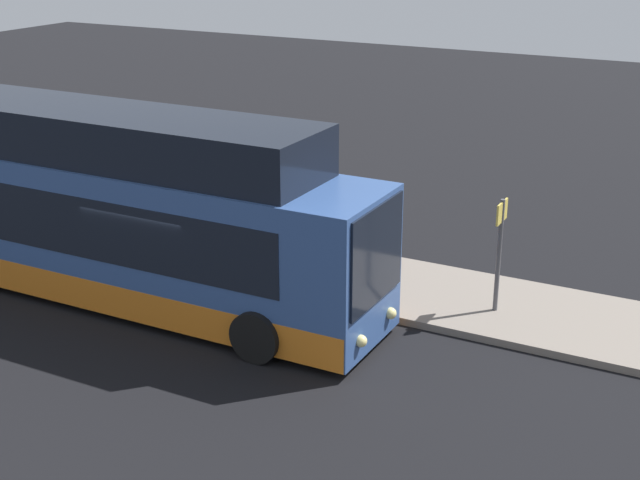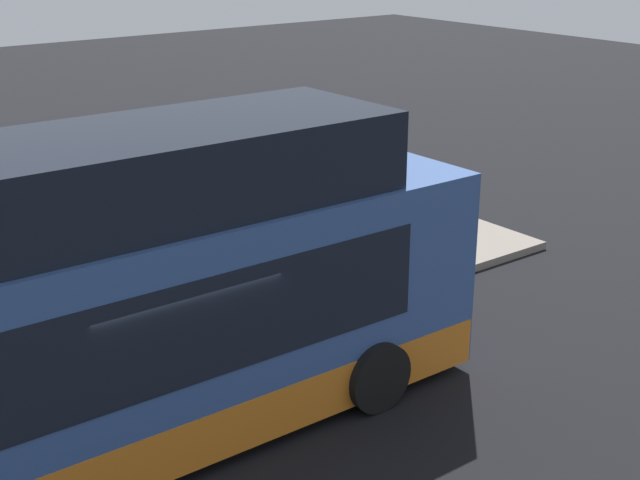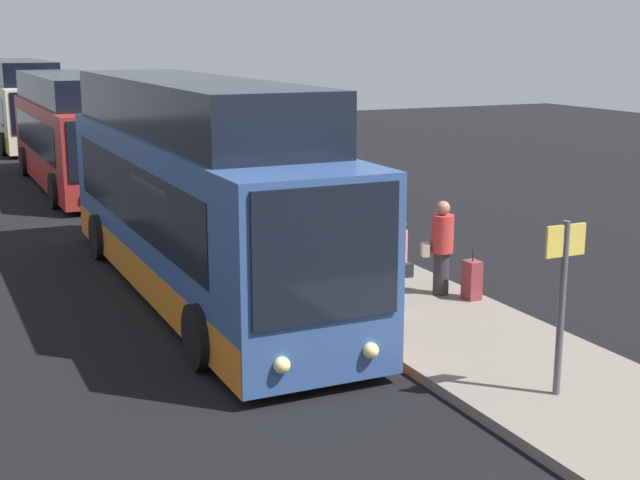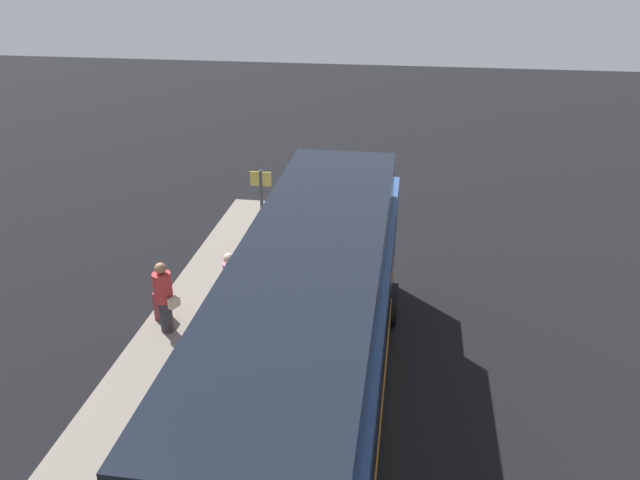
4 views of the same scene
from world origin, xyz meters
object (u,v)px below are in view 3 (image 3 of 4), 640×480
suitcase (472,280)px  bus_third (22,107)px  bus_second (72,137)px  passenger_boarding (398,260)px  passenger_waiting (441,245)px  bus_lead (196,199)px  sign_post (563,288)px

suitcase → bus_third: bearing=-172.0°
bus_second → passenger_boarding: (17.64, 2.63, -0.53)m
passenger_waiting → bus_third: bearing=31.0°
bus_lead → passenger_boarding: size_ratio=6.68×
bus_third → passenger_boarding: bearing=4.8°
sign_post → bus_lead: bearing=-159.6°
bus_second → passenger_boarding: size_ratio=6.16×
bus_lead → bus_third: (-27.78, 0.00, -0.15)m
passenger_waiting → suitcase: passenger_waiting is taller
bus_third → bus_second: bearing=0.0°
passenger_waiting → suitcase: (0.55, 0.36, -0.60)m
suitcase → sign_post: size_ratio=0.40×
passenger_waiting → sign_post: bearing=-170.2°
bus_lead → passenger_waiting: size_ratio=6.59×
bus_lead → bus_second: size_ratio=1.09×
bus_third → suitcase: size_ratio=11.73×
passenger_boarding → sign_post: bearing=95.3°
bus_second → suitcase: bus_second is taller
suitcase → passenger_boarding: bearing=-82.0°
bus_lead → bus_third: 27.78m
bus_third → sign_post: bearing=4.6°
suitcase → sign_post: (4.35, -1.55, 1.16)m
bus_second → passenger_waiting: bearing=13.4°
bus_lead → bus_second: 14.15m
sign_post → bus_third: bearing=-175.4°
bus_third → passenger_boarding: (31.26, 2.63, -0.58)m
bus_lead → sign_post: bus_lead is taller
passenger_boarding → suitcase: bearing=-169.5°
bus_third → sign_post: bus_third is taller
bus_second → sign_post: bus_second is taller
bus_third → passenger_waiting: (30.47, 4.02, -0.60)m
bus_second → bus_third: 13.63m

